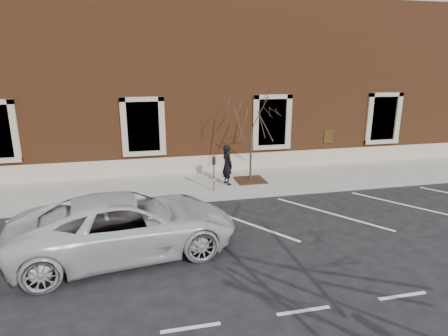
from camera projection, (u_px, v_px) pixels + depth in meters
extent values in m
plane|color=#28282B|center=(227.00, 199.00, 14.49)|extent=(120.00, 120.00, 0.00)
cube|color=#AEADA3|center=(218.00, 184.00, 16.11)|extent=(40.00, 3.50, 0.15)
cube|color=#9E9E99|center=(228.00, 198.00, 14.42)|extent=(40.00, 0.12, 0.15)
cube|color=brown|center=(195.00, 84.00, 20.71)|extent=(40.00, 8.50, 8.00)
cube|color=#BAA58E|center=(210.00, 163.00, 17.66)|extent=(40.00, 0.06, 0.80)
cube|color=black|center=(143.00, 126.00, 16.64)|extent=(1.40, 0.30, 2.20)
cube|color=#BAA58E|center=(145.00, 153.00, 16.80)|extent=(1.90, 0.20, 0.20)
cube|color=black|center=(271.00, 122.00, 17.92)|extent=(1.40, 0.30, 2.20)
cube|color=#BAA58E|center=(271.00, 147.00, 18.08)|extent=(1.90, 0.20, 0.20)
cube|color=black|center=(381.00, 118.00, 19.21)|extent=(1.40, 0.30, 2.20)
cube|color=#BAA58E|center=(381.00, 142.00, 19.36)|extent=(1.90, 0.20, 0.20)
imported|color=black|center=(227.00, 165.00, 15.65)|extent=(0.57, 0.71, 1.70)
cylinder|color=#595B60|center=(214.00, 178.00, 14.83)|extent=(0.05, 0.05, 1.10)
cube|color=black|center=(214.00, 161.00, 14.65)|extent=(0.13, 0.10, 0.29)
cube|color=#B50C25|center=(214.00, 157.00, 14.60)|extent=(0.12, 0.09, 0.07)
cube|color=white|center=(214.00, 180.00, 14.80)|extent=(0.05, 0.00, 0.08)
cube|color=#432B15|center=(250.00, 180.00, 16.37)|extent=(1.25, 1.25, 0.03)
cylinder|color=#3F3426|center=(251.00, 155.00, 16.06)|extent=(0.09, 0.09, 2.31)
imported|color=silver|center=(127.00, 225.00, 10.18)|extent=(6.31, 3.62, 1.66)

